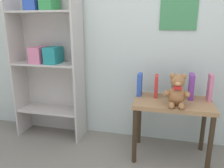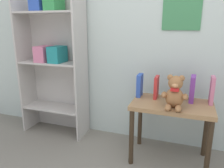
{
  "view_description": "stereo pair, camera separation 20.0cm",
  "coord_description": "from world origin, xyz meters",
  "px_view_note": "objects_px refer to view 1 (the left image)",
  "views": [
    {
      "loc": [
        0.15,
        -0.68,
        1.16
      ],
      "look_at": [
        -0.3,
        1.19,
        0.63
      ],
      "focal_mm": 35.0,
      "sensor_mm": 36.0,
      "label": 1
    },
    {
      "loc": [
        0.34,
        -0.63,
        1.16
      ],
      "look_at": [
        -0.3,
        1.19,
        0.63
      ],
      "focal_mm": 35.0,
      "sensor_mm": 36.0,
      "label": 2
    }
  ],
  "objects_px": {
    "bookshelf_side": "(49,53)",
    "book_standing_teal": "(174,87)",
    "display_table": "(172,110)",
    "book_standing_pink": "(210,87)",
    "teddy_bear": "(177,91)",
    "book_standing_blue": "(140,84)",
    "book_standing_purple": "(191,86)",
    "book_standing_red": "(156,86)"
  },
  "relations": [
    {
      "from": "display_table",
      "to": "book_standing_blue",
      "type": "distance_m",
      "value": 0.36
    },
    {
      "from": "book_standing_teal",
      "to": "book_standing_blue",
      "type": "bearing_deg",
      "value": -179.84
    },
    {
      "from": "book_standing_blue",
      "to": "book_standing_pink",
      "type": "relative_size",
      "value": 0.88
    },
    {
      "from": "book_standing_pink",
      "to": "display_table",
      "type": "bearing_deg",
      "value": -163.76
    },
    {
      "from": "teddy_bear",
      "to": "book_standing_blue",
      "type": "distance_m",
      "value": 0.38
    },
    {
      "from": "book_standing_purple",
      "to": "book_standing_teal",
      "type": "bearing_deg",
      "value": -168.92
    },
    {
      "from": "book_standing_blue",
      "to": "book_standing_red",
      "type": "bearing_deg",
      "value": -0.24
    },
    {
      "from": "book_standing_blue",
      "to": "teddy_bear",
      "type": "bearing_deg",
      "value": -32.74
    },
    {
      "from": "book_standing_purple",
      "to": "book_standing_pink",
      "type": "distance_m",
      "value": 0.15
    },
    {
      "from": "book_standing_red",
      "to": "book_standing_teal",
      "type": "distance_m",
      "value": 0.15
    },
    {
      "from": "book_standing_purple",
      "to": "book_standing_pink",
      "type": "height_order",
      "value": "book_standing_pink"
    },
    {
      "from": "book_standing_pink",
      "to": "book_standing_purple",
      "type": "bearing_deg",
      "value": 173.48
    },
    {
      "from": "display_table",
      "to": "book_standing_teal",
      "type": "xyz_separation_m",
      "value": [
        0.0,
        0.08,
        0.19
      ]
    },
    {
      "from": "teddy_bear",
      "to": "book_standing_red",
      "type": "relative_size",
      "value": 1.36
    },
    {
      "from": "book_standing_blue",
      "to": "book_standing_purple",
      "type": "xyz_separation_m",
      "value": [
        0.45,
        0.01,
        0.01
      ]
    },
    {
      "from": "book_standing_teal",
      "to": "book_standing_purple",
      "type": "height_order",
      "value": "book_standing_purple"
    },
    {
      "from": "bookshelf_side",
      "to": "book_standing_pink",
      "type": "distance_m",
      "value": 1.55
    },
    {
      "from": "bookshelf_side",
      "to": "teddy_bear",
      "type": "bearing_deg",
      "value": -12.63
    },
    {
      "from": "book_standing_red",
      "to": "book_standing_pink",
      "type": "height_order",
      "value": "book_standing_pink"
    },
    {
      "from": "book_standing_teal",
      "to": "book_standing_purple",
      "type": "distance_m",
      "value": 0.15
    },
    {
      "from": "teddy_bear",
      "to": "book_standing_purple",
      "type": "xyz_separation_m",
      "value": [
        0.13,
        0.21,
        -0.01
      ]
    },
    {
      "from": "book_standing_red",
      "to": "book_standing_purple",
      "type": "xyz_separation_m",
      "value": [
        0.3,
        0.01,
        0.01
      ]
    },
    {
      "from": "book_standing_red",
      "to": "book_standing_pink",
      "type": "xyz_separation_m",
      "value": [
        0.45,
        -0.01,
        0.02
      ]
    },
    {
      "from": "book_standing_teal",
      "to": "book_standing_pink",
      "type": "height_order",
      "value": "book_standing_pink"
    },
    {
      "from": "book_standing_red",
      "to": "book_standing_blue",
      "type": "bearing_deg",
      "value": -179.93
    },
    {
      "from": "teddy_bear",
      "to": "book_standing_teal",
      "type": "distance_m",
      "value": 0.19
    },
    {
      "from": "display_table",
      "to": "book_standing_pink",
      "type": "relative_size",
      "value": 2.85
    },
    {
      "from": "teddy_bear",
      "to": "book_standing_blue",
      "type": "xyz_separation_m",
      "value": [
        -0.32,
        0.2,
        -0.02
      ]
    },
    {
      "from": "display_table",
      "to": "book_standing_purple",
      "type": "bearing_deg",
      "value": 35.16
    },
    {
      "from": "teddy_bear",
      "to": "book_standing_teal",
      "type": "xyz_separation_m",
      "value": [
        -0.02,
        0.19,
        -0.02
      ]
    },
    {
      "from": "teddy_bear",
      "to": "book_standing_teal",
      "type": "relative_size",
      "value": 1.29
    },
    {
      "from": "bookshelf_side",
      "to": "book_standing_blue",
      "type": "relative_size",
      "value": 7.69
    },
    {
      "from": "bookshelf_side",
      "to": "book_standing_pink",
      "type": "xyz_separation_m",
      "value": [
        1.53,
        -0.09,
        -0.23
      ]
    },
    {
      "from": "display_table",
      "to": "book_standing_teal",
      "type": "height_order",
      "value": "book_standing_teal"
    },
    {
      "from": "display_table",
      "to": "teddy_bear",
      "type": "distance_m",
      "value": 0.23
    },
    {
      "from": "book_standing_pink",
      "to": "bookshelf_side",
      "type": "bearing_deg",
      "value": 176.43
    },
    {
      "from": "bookshelf_side",
      "to": "book_standing_teal",
      "type": "xyz_separation_m",
      "value": [
        1.24,
        -0.09,
        -0.25
      ]
    },
    {
      "from": "bookshelf_side",
      "to": "display_table",
      "type": "bearing_deg",
      "value": -8.02
    },
    {
      "from": "bookshelf_side",
      "to": "display_table",
      "type": "xyz_separation_m",
      "value": [
        1.24,
        -0.17,
        -0.43
      ]
    },
    {
      "from": "book_standing_teal",
      "to": "book_standing_pink",
      "type": "distance_m",
      "value": 0.3
    },
    {
      "from": "teddy_bear",
      "to": "book_standing_pink",
      "type": "height_order",
      "value": "teddy_bear"
    },
    {
      "from": "bookshelf_side",
      "to": "book_standing_pink",
      "type": "height_order",
      "value": "bookshelf_side"
    }
  ]
}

